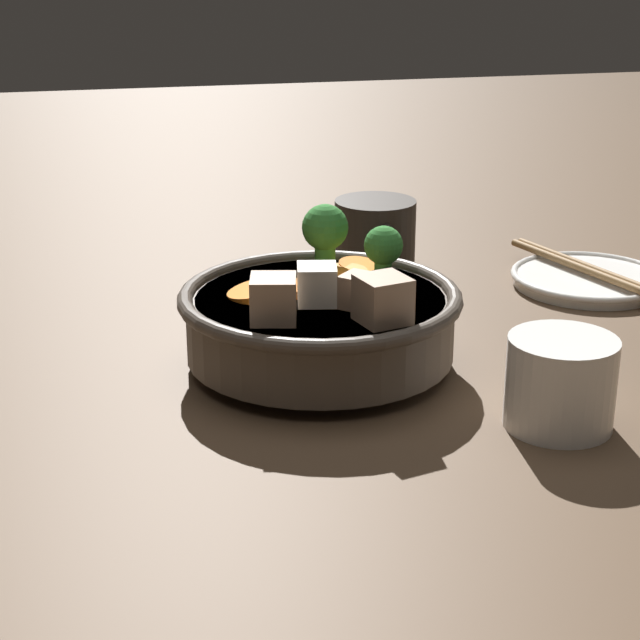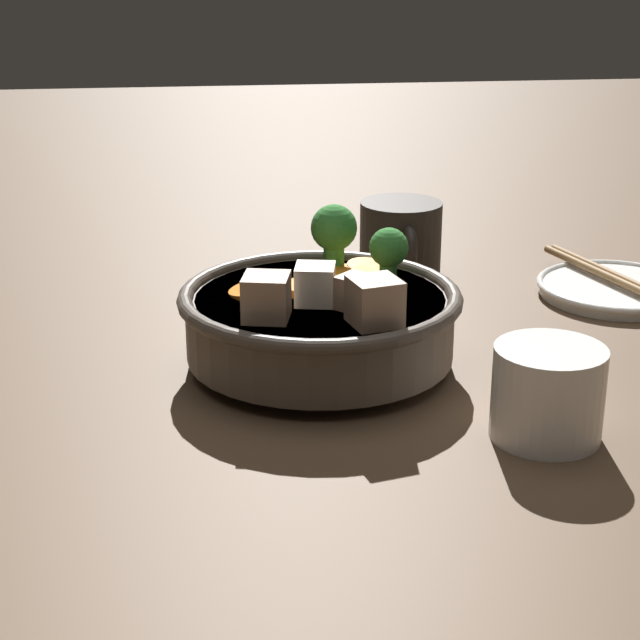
# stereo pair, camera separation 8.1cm
# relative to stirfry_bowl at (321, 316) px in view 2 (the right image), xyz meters

# --- Properties ---
(ground_plane) EXTENTS (3.00, 3.00, 0.00)m
(ground_plane) POSITION_rel_stirfry_bowl_xyz_m (0.00, -0.00, -0.04)
(ground_plane) COLOR #4C3826
(stirfry_bowl) EXTENTS (0.22, 0.22, 0.11)m
(stirfry_bowl) POSITION_rel_stirfry_bowl_xyz_m (0.00, 0.00, 0.00)
(stirfry_bowl) COLOR #51473D
(stirfry_bowl) RESTS_ON ground_plane
(side_saucer) EXTENTS (0.15, 0.15, 0.01)m
(side_saucer) POSITION_rel_stirfry_bowl_xyz_m (-0.13, 0.29, -0.03)
(side_saucer) COLOR white
(side_saucer) RESTS_ON ground_plane
(tea_cup) EXTENTS (0.07, 0.07, 0.06)m
(tea_cup) POSITION_rel_stirfry_bowl_xyz_m (0.14, 0.13, -0.01)
(tea_cup) COLOR white
(tea_cup) RESTS_ON ground_plane
(dark_mug) EXTENTS (0.10, 0.08, 0.07)m
(dark_mug) POSITION_rel_stirfry_bowl_xyz_m (-0.21, 0.10, -0.00)
(dark_mug) COLOR black
(dark_mug) RESTS_ON ground_plane
(chopsticks_pair) EXTENTS (0.21, 0.07, 0.01)m
(chopsticks_pair) POSITION_rel_stirfry_bowl_xyz_m (-0.13, 0.29, -0.02)
(chopsticks_pair) COLOR olive
(chopsticks_pair) RESTS_ON side_saucer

